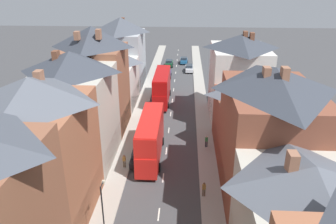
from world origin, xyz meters
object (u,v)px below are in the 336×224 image
(car_parked_left_b, at_px, (189,68))
(car_near_blue, at_px, (167,74))
(double_decker_bus_lead, at_px, (150,137))
(pedestrian_mid_right, at_px, (124,160))
(car_parked_left_a, at_px, (139,156))
(car_parked_right_a, at_px, (160,78))
(street_lamp, at_px, (103,209))
(car_near_silver, at_px, (184,60))
(car_mid_black, at_px, (169,63))
(pedestrian_far_left, at_px, (206,141))
(double_decker_bus_mid_street, at_px, (162,87))
(pedestrian_mid_left, at_px, (204,189))

(car_parked_left_b, bearing_deg, car_near_blue, -135.66)
(double_decker_bus_lead, distance_m, pedestrian_mid_right, 4.23)
(double_decker_bus_lead, height_order, car_parked_left_a, double_decker_bus_lead)
(car_near_blue, xyz_separation_m, pedestrian_mid_right, (-2.82, -36.54, 0.20))
(double_decker_bus_lead, bearing_deg, car_parked_left_b, 82.77)
(car_parked_right_a, xyz_separation_m, street_lamp, (-1.15, -44.16, 2.43))
(car_parked_left_a, bearing_deg, car_near_silver, 84.09)
(double_decker_bus_lead, bearing_deg, pedestrian_mid_right, -137.13)
(car_mid_black, distance_m, street_lamp, 57.12)
(pedestrian_far_left, bearing_deg, double_decker_bus_lead, -158.31)
(double_decker_bus_mid_street, xyz_separation_m, car_parked_right_a, (-1.29, 11.32, -2.01))
(car_mid_black, distance_m, car_parked_left_b, 6.70)
(car_mid_black, bearing_deg, pedestrian_far_left, -80.30)
(car_near_silver, bearing_deg, car_parked_left_b, -80.14)
(car_near_silver, height_order, pedestrian_mid_left, pedestrian_mid_left)
(double_decker_bus_mid_street, relative_size, car_parked_left_a, 2.38)
(car_parked_right_a, distance_m, pedestrian_mid_left, 38.66)
(double_decker_bus_lead, distance_m, pedestrian_far_left, 7.67)
(street_lamp, bearing_deg, pedestrian_mid_right, 91.92)
(double_decker_bus_mid_street, distance_m, car_parked_right_a, 11.57)
(double_decker_bus_mid_street, height_order, pedestrian_mid_left, double_decker_bus_mid_street)
(car_mid_black, bearing_deg, car_parked_right_a, -95.78)
(car_parked_left_b, relative_size, street_lamp, 0.79)
(double_decker_bus_mid_street, height_order, car_mid_black, double_decker_bus_mid_street)
(car_parked_left_b, bearing_deg, car_parked_left_a, -98.84)
(double_decker_bus_lead, bearing_deg, street_lamp, -100.09)
(car_near_silver, xyz_separation_m, car_parked_left_b, (1.30, -7.48, 0.04))
(double_decker_bus_lead, distance_m, car_parked_left_b, 39.08)
(car_parked_right_a, height_order, car_mid_black, car_mid_black)
(car_near_blue, xyz_separation_m, car_parked_right_a, (-1.30, -3.48, -0.02))
(double_decker_bus_lead, xyz_separation_m, car_parked_left_a, (-1.29, -1.14, -1.97))
(car_near_blue, bearing_deg, car_parked_left_b, 44.34)
(pedestrian_mid_right, xyz_separation_m, pedestrian_far_left, (9.75, 5.37, 0.00))
(double_decker_bus_lead, distance_m, double_decker_bus_mid_street, 19.13)
(car_near_silver, relative_size, car_parked_left_b, 0.89)
(double_decker_bus_mid_street, xyz_separation_m, pedestrian_mid_right, (-2.81, -21.74, -1.78))
(pedestrian_mid_left, relative_size, pedestrian_mid_right, 1.00)
(car_near_blue, height_order, pedestrian_far_left, pedestrian_far_left)
(car_near_blue, relative_size, pedestrian_mid_left, 2.57)
(double_decker_bus_lead, distance_m, street_lamp, 13.94)
(street_lamp, bearing_deg, car_near_blue, 87.06)
(car_near_blue, bearing_deg, car_parked_right_a, -110.47)
(double_decker_bus_mid_street, xyz_separation_m, car_parked_left_a, (-1.29, -20.27, -1.97))
(pedestrian_mid_left, height_order, pedestrian_mid_right, same)
(street_lamp, bearing_deg, car_near_silver, 84.23)
(car_parked_left_b, height_order, street_lamp, street_lamp)
(car_near_silver, bearing_deg, car_parked_right_a, -107.28)
(pedestrian_mid_left, bearing_deg, car_near_blue, 98.42)
(car_mid_black, relative_size, pedestrian_mid_right, 2.60)
(double_decker_bus_mid_street, bearing_deg, pedestrian_mid_left, -77.01)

